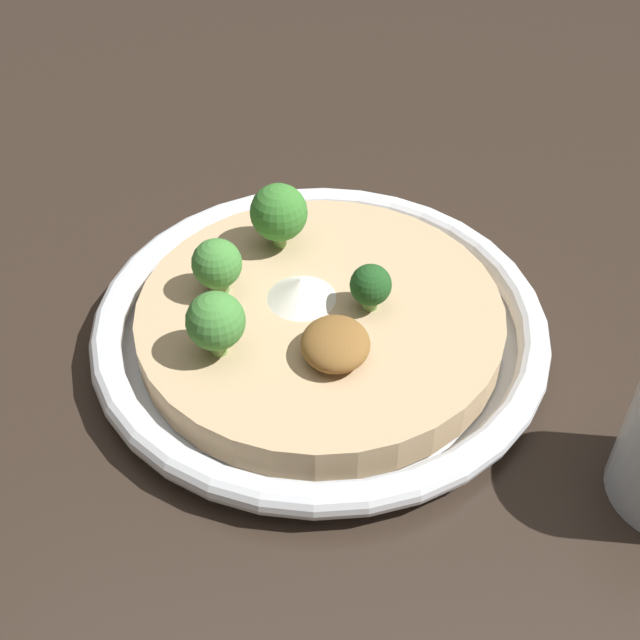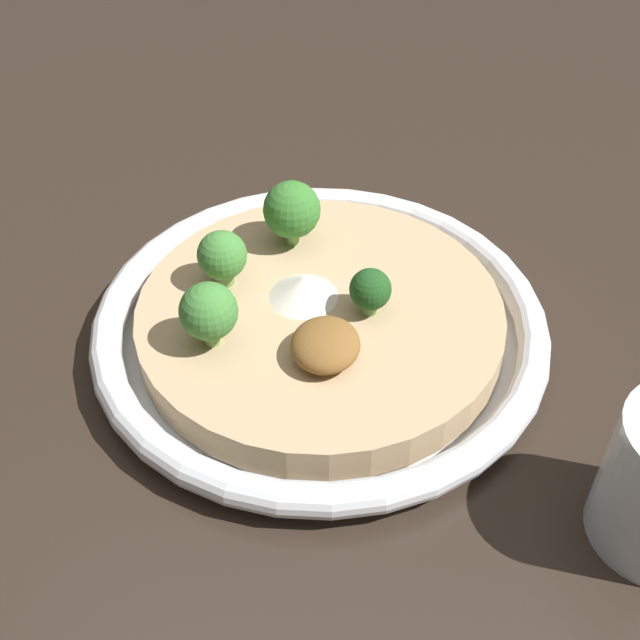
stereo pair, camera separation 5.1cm
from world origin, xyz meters
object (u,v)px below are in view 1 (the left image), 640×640
broccoli_front (216,322)px  broccoli_left (279,213)px  broccoli_back (371,286)px  risotto_bowl (320,323)px  broccoli_front_left (217,265)px

broccoli_front → broccoli_left: 0.11m
broccoli_front → broccoli_back: (-0.04, 0.09, -0.01)m
risotto_bowl → broccoli_front: bearing=-54.7°
risotto_bowl → broccoli_front: broccoli_front is taller
risotto_bowl → broccoli_front_left: size_ratio=7.59×
broccoli_front_left → broccoli_back: size_ratio=1.22×
broccoli_left → broccoli_back: broccoli_left is taller
risotto_bowl → broccoli_front_left: 0.08m
broccoli_front_left → broccoli_back: 0.10m
broccoli_front → broccoli_back: size_ratio=1.36×
broccoli_left → broccoli_back: 0.09m
risotto_bowl → broccoli_back: bearing=90.5°
broccoli_front_left → broccoli_front: bearing=6.2°
broccoli_front → broccoli_back: bearing=115.0°
broccoli_front → broccoli_left: size_ratio=0.91×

